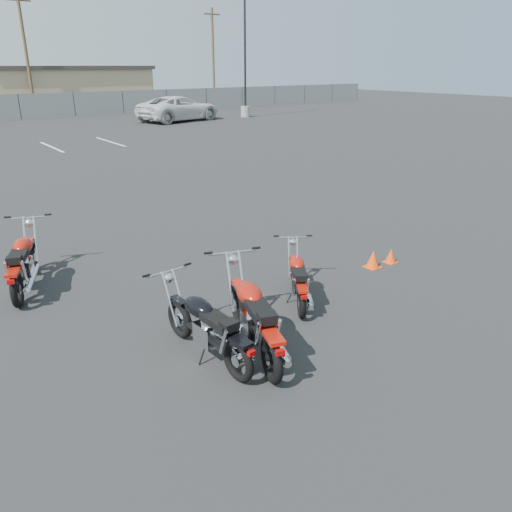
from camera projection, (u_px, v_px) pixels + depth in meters
ground at (268, 304)px, 8.50m from camera, size 120.00×120.00×0.00m
motorcycle_front_red at (24, 263)px, 8.93m from camera, size 1.28×2.18×1.09m
motorcycle_second_black at (207, 328)px, 6.80m from camera, size 0.81×2.08×1.02m
motorcycle_third_red at (254, 317)px, 6.97m from camera, size 1.24×2.30×1.14m
motorcycle_rear_red at (298, 279)px, 8.48m from camera, size 1.34×1.70×0.90m
training_cone_near at (391, 256)px, 10.24m from camera, size 0.25×0.25×0.29m
training_cone_far at (373, 259)px, 9.98m from camera, size 0.29×0.29×0.35m
light_pole_east at (245, 85)px, 37.85m from camera, size 0.80×0.70×9.33m
tan_building_east at (63, 87)px, 46.38m from camera, size 14.40×9.40×3.70m
utility_pole_c at (26, 53)px, 39.39m from camera, size 1.80×0.24×9.00m
utility_pole_d at (213, 55)px, 50.14m from camera, size 1.80×0.24×9.00m
white_van at (179, 101)px, 35.51m from camera, size 4.32×7.61×2.72m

